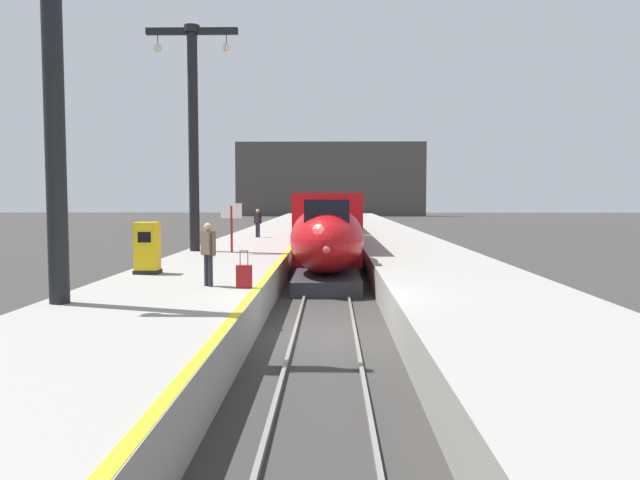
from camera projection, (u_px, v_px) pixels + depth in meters
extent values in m
plane|color=#33302D|center=(325.00, 336.00, 15.11)|extent=(260.00, 260.00, 0.00)
cube|color=gray|center=(267.00, 242.00, 39.84)|extent=(4.80, 110.00, 1.05)
cube|color=gray|center=(391.00, 242.00, 39.69)|extent=(4.80, 110.00, 1.05)
cube|color=yellow|center=(302.00, 234.00, 39.76)|extent=(0.20, 107.80, 0.01)
cube|color=slate|center=(318.00, 246.00, 42.55)|extent=(0.08, 110.00, 0.12)
cube|color=slate|center=(340.00, 246.00, 42.52)|extent=(0.08, 110.00, 0.12)
ellipsoid|color=#B20F14|center=(327.00, 239.00, 23.21)|extent=(2.78, 5.76, 2.56)
cube|color=#28282D|center=(327.00, 281.00, 23.03)|extent=(2.46, 4.90, 0.55)
cube|color=black|center=(327.00, 212.00, 21.84)|extent=(1.59, 1.00, 0.90)
sphere|color=#F24C4C|center=(326.00, 250.00, 20.43)|extent=(0.28, 0.28, 0.28)
cube|color=#B20F14|center=(328.00, 223.00, 31.90)|extent=(2.90, 14.00, 3.05)
cube|color=black|center=(301.00, 213.00, 31.89)|extent=(0.04, 11.90, 0.80)
cube|color=black|center=(356.00, 213.00, 31.84)|extent=(0.04, 11.90, 0.80)
cube|color=silver|center=(328.00, 248.00, 31.99)|extent=(2.92, 13.30, 0.24)
cube|color=black|center=(328.00, 267.00, 27.55)|extent=(2.03, 2.20, 0.56)
cube|color=black|center=(329.00, 250.00, 36.49)|extent=(2.03, 2.20, 0.56)
cube|color=#B20F14|center=(329.00, 215.00, 48.46)|extent=(2.90, 18.00, 3.05)
cube|color=black|center=(311.00, 208.00, 48.45)|extent=(0.04, 15.84, 0.80)
cube|color=black|center=(347.00, 208.00, 48.40)|extent=(0.04, 15.84, 0.80)
cube|color=black|center=(329.00, 243.00, 42.48)|extent=(2.03, 2.20, 0.56)
cube|color=black|center=(330.00, 233.00, 54.69)|extent=(2.03, 2.20, 0.56)
cube|color=#B20F14|center=(330.00, 210.00, 67.01)|extent=(2.90, 18.00, 3.05)
cube|color=black|center=(317.00, 205.00, 67.00)|extent=(0.04, 15.84, 0.80)
cube|color=black|center=(343.00, 205.00, 66.95)|extent=(0.04, 15.84, 0.80)
cube|color=black|center=(330.00, 229.00, 61.03)|extent=(2.03, 2.20, 0.56)
cube|color=black|center=(330.00, 224.00, 73.24)|extent=(2.03, 2.20, 0.56)
cylinder|color=black|center=(54.00, 101.00, 13.38)|extent=(0.44, 0.44, 8.90)
cylinder|color=black|center=(193.00, 140.00, 26.90)|extent=(0.44, 0.44, 9.82)
cylinder|color=black|center=(192.00, 29.00, 26.58)|extent=(0.68, 0.68, 0.30)
cube|color=black|center=(192.00, 31.00, 26.58)|extent=(4.00, 0.24, 0.28)
cylinder|color=black|center=(158.00, 40.00, 26.63)|extent=(0.03, 0.03, 0.60)
sphere|color=#EFEACC|center=(158.00, 48.00, 26.66)|extent=(0.36, 0.36, 0.36)
cylinder|color=black|center=(226.00, 39.00, 26.58)|extent=(0.03, 0.03, 0.60)
sphere|color=#EFEACC|center=(227.00, 48.00, 26.60)|extent=(0.36, 0.36, 0.36)
cylinder|color=#23232D|center=(207.00, 270.00, 16.36)|extent=(0.13, 0.13, 0.85)
cylinder|color=#23232D|center=(210.00, 271.00, 16.24)|extent=(0.13, 0.13, 0.85)
cube|color=brown|center=(208.00, 243.00, 16.25)|extent=(0.43, 0.42, 0.62)
cylinder|color=brown|center=(203.00, 244.00, 16.42)|extent=(0.09, 0.09, 0.58)
cylinder|color=brown|center=(214.00, 245.00, 16.09)|extent=(0.09, 0.09, 0.58)
sphere|color=tan|center=(208.00, 227.00, 16.22)|extent=(0.22, 0.22, 0.22)
cylinder|color=#23232D|center=(259.00, 230.00, 36.60)|extent=(0.13, 0.13, 0.85)
cylinder|color=#23232D|center=(257.00, 230.00, 36.70)|extent=(0.13, 0.13, 0.85)
cube|color=black|center=(258.00, 218.00, 36.60)|extent=(0.44, 0.39, 0.62)
cylinder|color=black|center=(261.00, 219.00, 36.47)|extent=(0.09, 0.09, 0.58)
cylinder|color=black|center=(255.00, 219.00, 36.74)|extent=(0.09, 0.09, 0.58)
sphere|color=tan|center=(258.00, 211.00, 36.57)|extent=(0.22, 0.22, 0.22)
cube|color=maroon|center=(244.00, 277.00, 15.98)|extent=(0.40, 0.22, 0.60)
cylinder|color=#262628|center=(240.00, 258.00, 15.95)|extent=(0.02, 0.02, 0.36)
cylinder|color=#262628|center=(248.00, 258.00, 15.95)|extent=(0.02, 0.02, 0.36)
cube|color=#262628|center=(244.00, 251.00, 15.94)|extent=(0.22, 0.03, 0.02)
cube|color=yellow|center=(147.00, 248.00, 19.01)|extent=(0.70, 0.56, 1.60)
cube|color=black|center=(144.00, 237.00, 18.70)|extent=(0.40, 0.02, 0.32)
cube|color=black|center=(148.00, 272.00, 19.06)|extent=(0.76, 0.62, 0.12)
cylinder|color=maroon|center=(232.00, 229.00, 26.42)|extent=(0.10, 0.10, 2.00)
cube|color=white|center=(231.00, 211.00, 26.36)|extent=(0.90, 0.06, 0.64)
cube|color=#4C4742|center=(331.00, 179.00, 116.38)|extent=(36.00, 2.00, 14.00)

